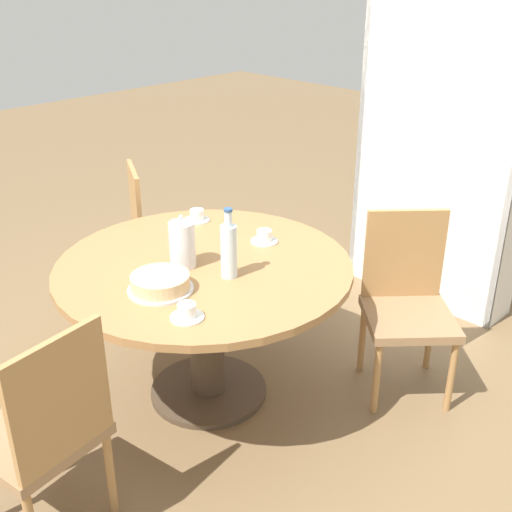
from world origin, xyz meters
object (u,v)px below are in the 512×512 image
chair_b (44,430)px  water_bottle (229,249)px  cake_main (160,283)px  cup_b (197,216)px  cup_a (264,237)px  chair_c (407,301)px  coffee_pot (182,243)px  chair_a (160,235)px  cup_c (187,313)px  bookshelf (442,151)px

chair_b → water_bottle: 1.04m
cake_main → chair_b: bearing=-77.2°
cup_b → cup_a: bearing=6.6°
chair_c → coffee_pot: (-0.67, -0.85, 0.37)m
chair_a → coffee_pot: coffee_pot is taller
chair_b → chair_c: bearing=157.8°
cup_b → cup_c: 1.02m
chair_c → cup_c: chair_c is taller
cup_a → cup_c: bearing=-68.3°
cup_c → cup_a: bearing=111.7°
chair_c → chair_a: bearing=146.0°
coffee_pot → cake_main: bearing=-62.3°
bookshelf → water_bottle: size_ratio=6.08×
chair_c → cake_main: size_ratio=3.23×
chair_c → cup_b: bearing=156.3°
cake_main → cup_c: size_ratio=2.07×
cup_b → water_bottle: bearing=-28.4°
chair_b → chair_a: bearing=-150.0°
chair_a → chair_c: same height
chair_b → cake_main: chair_b is taller
cake_main → coffee_pot: bearing=117.7°
water_bottle → cup_b: bearing=151.6°
water_bottle → cake_main: bearing=-110.3°
coffee_pot → cake_main: coffee_pot is taller
cake_main → cup_c: (0.26, -0.07, -0.01)m
chair_b → cake_main: size_ratio=3.23×
bookshelf → cup_b: (-0.64, -1.37, -0.21)m
chair_b → cup_b: bearing=-162.5°
chair_c → cup_b: chair_c is taller
cake_main → chair_a: bearing=143.4°
chair_c → cup_a: bearing=166.7°
cup_a → water_bottle: bearing=-68.4°
cup_a → cup_c: 0.80m
chair_a → coffee_pot: size_ratio=3.60×
water_bottle → chair_c: bearing=59.9°
coffee_pot → cup_b: bearing=133.0°
chair_a → cup_a: size_ratio=6.67×
chair_c → water_bottle: bearing=-167.0°
chair_c → water_bottle: 0.98m
cup_c → cup_b: bearing=137.3°
chair_b → bookshelf: bookshelf is taller
coffee_pot → cup_b: coffee_pot is taller
coffee_pot → bookshelf: bearing=81.5°
water_bottle → cup_c: water_bottle is taller
chair_b → cup_c: 0.67m
bookshelf → chair_a: bearing=48.7°
coffee_pot → cup_a: size_ratio=1.85×
cake_main → cup_a: 0.67m
cup_a → cup_b: bearing=-173.4°
cake_main → cup_b: (-0.49, 0.62, -0.01)m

